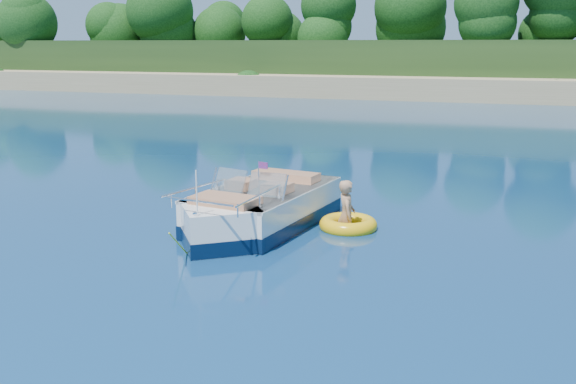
% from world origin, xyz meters
% --- Properties ---
extents(ground, '(160.00, 160.00, 0.00)m').
position_xyz_m(ground, '(0.00, 0.00, 0.00)').
color(ground, '#0A244A').
rests_on(ground, ground).
extents(shoreline, '(170.00, 59.00, 6.00)m').
position_xyz_m(shoreline, '(0.00, 63.77, 0.98)').
color(shoreline, '#998659').
rests_on(shoreline, ground).
extents(treeline, '(150.00, 7.12, 8.19)m').
position_xyz_m(treeline, '(0.04, 41.01, 5.55)').
color(treeline, '#321E10').
rests_on(treeline, ground).
extents(motorboat, '(2.49, 5.44, 1.82)m').
position_xyz_m(motorboat, '(0.48, 2.83, 0.35)').
color(motorboat, white).
rests_on(motorboat, ground).
extents(tow_tube, '(1.38, 1.38, 0.32)m').
position_xyz_m(tow_tube, '(2.29, 3.45, 0.08)').
color(tow_tube, yellow).
rests_on(tow_tube, ground).
extents(boy, '(0.65, 0.91, 1.63)m').
position_xyz_m(boy, '(2.27, 3.36, 0.00)').
color(boy, tan).
rests_on(boy, ground).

